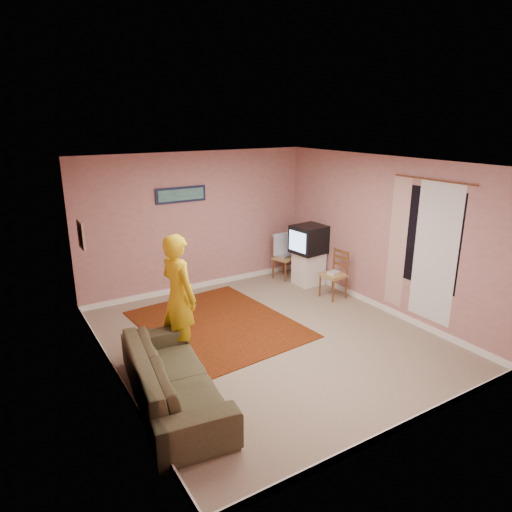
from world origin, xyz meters
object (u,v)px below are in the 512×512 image
chair_a (285,253)px  chair_b (334,269)px  sofa (173,377)px  tv_cabinet (308,268)px  crt_tv (309,239)px  person (179,296)px

chair_a → chair_b: size_ratio=1.01×
chair_a → sofa: bearing=-157.9°
sofa → chair_a: bearing=-43.3°
tv_cabinet → crt_tv: bearing=-174.3°
chair_a → sofa: size_ratio=0.22×
crt_tv → sofa: bearing=-153.9°
tv_cabinet → crt_tv: (-0.01, -0.00, 0.59)m
chair_a → person: 3.59m
sofa → person: 1.23m
chair_b → person: person is taller
chair_b → chair_a: bearing=-177.2°
tv_cabinet → chair_a: (-0.21, 0.53, 0.21)m
chair_a → chair_b: 1.35m
tv_cabinet → crt_tv: size_ratio=0.95×
crt_tv → person: (-3.25, -1.34, -0.04)m
tv_cabinet → person: 3.56m
tv_cabinet → person: (-3.25, -1.34, 0.55)m
chair_a → sofa: (-3.54, -2.85, -0.21)m
tv_cabinet → person: person is taller
tv_cabinet → chair_a: chair_a is taller
chair_b → sofa: (-3.69, -1.51, -0.22)m
tv_cabinet → chair_b: 0.84m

